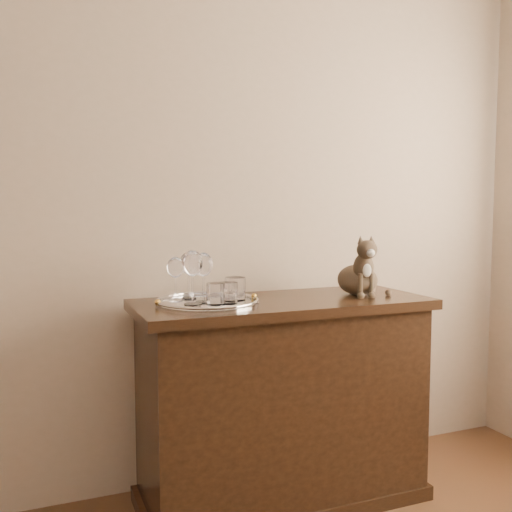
{
  "coord_description": "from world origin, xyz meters",
  "views": [
    {
      "loc": [
        -0.36,
        -0.15,
        1.22
      ],
      "look_at": [
        0.49,
        1.95,
        1.03
      ],
      "focal_mm": 40.0,
      "sensor_mm": 36.0,
      "label": 1
    }
  ],
  "objects_px": {
    "wine_glass_b": "(189,275)",
    "tumbler_b": "(216,294)",
    "wine_glass_d": "(203,278)",
    "tray": "(208,303)",
    "wine_glass_a": "(175,279)",
    "tumbler_c": "(235,289)",
    "cat": "(358,265)",
    "tumbler_a": "(228,293)",
    "sideboard": "(282,401)",
    "wine_glass_c": "(193,278)"
  },
  "relations": [
    {
      "from": "wine_glass_d",
      "to": "tumbler_a",
      "type": "bearing_deg",
      "value": -36.56
    },
    {
      "from": "wine_glass_a",
      "to": "tumbler_b",
      "type": "height_order",
      "value": "wine_glass_a"
    },
    {
      "from": "tumbler_a",
      "to": "wine_glass_a",
      "type": "bearing_deg",
      "value": 137.69
    },
    {
      "from": "tumbler_a",
      "to": "wine_glass_c",
      "type": "bearing_deg",
      "value": 170.38
    },
    {
      "from": "wine_glass_b",
      "to": "wine_glass_d",
      "type": "bearing_deg",
      "value": -75.96
    },
    {
      "from": "sideboard",
      "to": "tumbler_c",
      "type": "bearing_deg",
      "value": 178.45
    },
    {
      "from": "tray",
      "to": "tumbler_c",
      "type": "height_order",
      "value": "tumbler_c"
    },
    {
      "from": "tray",
      "to": "wine_glass_a",
      "type": "height_order",
      "value": "wine_glass_a"
    },
    {
      "from": "sideboard",
      "to": "wine_glass_a",
      "type": "relative_size",
      "value": 7.0
    },
    {
      "from": "wine_glass_b",
      "to": "tumbler_b",
      "type": "distance_m",
      "value": 0.19
    },
    {
      "from": "wine_glass_b",
      "to": "wine_glass_c",
      "type": "xyz_separation_m",
      "value": [
        -0.03,
        -0.15,
        0.01
      ]
    },
    {
      "from": "tumbler_a",
      "to": "tray",
      "type": "bearing_deg",
      "value": 129.73
    },
    {
      "from": "sideboard",
      "to": "tray",
      "type": "distance_m",
      "value": 0.53
    },
    {
      "from": "sideboard",
      "to": "tumbler_c",
      "type": "distance_m",
      "value": 0.52
    },
    {
      "from": "tray",
      "to": "wine_glass_b",
      "type": "xyz_separation_m",
      "value": [
        -0.05,
        0.1,
        0.1
      ]
    },
    {
      "from": "wine_glass_a",
      "to": "tumbler_a",
      "type": "xyz_separation_m",
      "value": [
        0.17,
        -0.15,
        -0.04
      ]
    },
    {
      "from": "wine_glass_a",
      "to": "tumbler_c",
      "type": "distance_m",
      "value": 0.24
    },
    {
      "from": "tray",
      "to": "wine_glass_a",
      "type": "bearing_deg",
      "value": 143.26
    },
    {
      "from": "sideboard",
      "to": "tumbler_a",
      "type": "height_order",
      "value": "tumbler_a"
    },
    {
      "from": "sideboard",
      "to": "wine_glass_c",
      "type": "distance_m",
      "value": 0.66
    },
    {
      "from": "wine_glass_b",
      "to": "cat",
      "type": "height_order",
      "value": "cat"
    },
    {
      "from": "wine_glass_a",
      "to": "tumbler_a",
      "type": "distance_m",
      "value": 0.23
    },
    {
      "from": "wine_glass_d",
      "to": "tumbler_b",
      "type": "relative_size",
      "value": 2.38
    },
    {
      "from": "tumbler_b",
      "to": "cat",
      "type": "distance_m",
      "value": 0.66
    },
    {
      "from": "sideboard",
      "to": "tumbler_b",
      "type": "distance_m",
      "value": 0.57
    },
    {
      "from": "tray",
      "to": "tumbler_b",
      "type": "relative_size",
      "value": 4.92
    },
    {
      "from": "tumbler_a",
      "to": "cat",
      "type": "xyz_separation_m",
      "value": [
        0.61,
        0.06,
        0.08
      ]
    },
    {
      "from": "tumbler_b",
      "to": "cat",
      "type": "xyz_separation_m",
      "value": [
        0.66,
        0.06,
        0.08
      ]
    },
    {
      "from": "tumbler_a",
      "to": "tumbler_c",
      "type": "distance_m",
      "value": 0.08
    },
    {
      "from": "wine_glass_d",
      "to": "tumbler_b",
      "type": "height_order",
      "value": "wine_glass_d"
    },
    {
      "from": "wine_glass_a",
      "to": "cat",
      "type": "xyz_separation_m",
      "value": [
        0.77,
        -0.1,
        0.04
      ]
    },
    {
      "from": "wine_glass_d",
      "to": "tumbler_a",
      "type": "height_order",
      "value": "wine_glass_d"
    },
    {
      "from": "cat",
      "to": "wine_glass_a",
      "type": "bearing_deg",
      "value": -177.1
    },
    {
      "from": "wine_glass_a",
      "to": "wine_glass_b",
      "type": "xyz_separation_m",
      "value": [
        0.06,
        0.02,
        0.01
      ]
    },
    {
      "from": "wine_glass_b",
      "to": "wine_glass_d",
      "type": "distance_m",
      "value": 0.12
    },
    {
      "from": "wine_glass_d",
      "to": "tumbler_b",
      "type": "distance_m",
      "value": 0.09
    },
    {
      "from": "wine_glass_b",
      "to": "wine_glass_c",
      "type": "height_order",
      "value": "wine_glass_c"
    },
    {
      "from": "wine_glass_d",
      "to": "cat",
      "type": "distance_m",
      "value": 0.69
    },
    {
      "from": "wine_glass_c",
      "to": "tumbler_c",
      "type": "bearing_deg",
      "value": 12.02
    },
    {
      "from": "wine_glass_b",
      "to": "wine_glass_c",
      "type": "relative_size",
      "value": 0.91
    },
    {
      "from": "tumbler_c",
      "to": "cat",
      "type": "distance_m",
      "value": 0.56
    },
    {
      "from": "wine_glass_a",
      "to": "tumbler_c",
      "type": "height_order",
      "value": "wine_glass_a"
    },
    {
      "from": "tray",
      "to": "tumbler_b",
      "type": "bearing_deg",
      "value": -81.99
    },
    {
      "from": "sideboard",
      "to": "wine_glass_c",
      "type": "bearing_deg",
      "value": -175.03
    },
    {
      "from": "tray",
      "to": "wine_glass_b",
      "type": "distance_m",
      "value": 0.15
    },
    {
      "from": "tray",
      "to": "tumbler_c",
      "type": "relative_size",
      "value": 4.37
    },
    {
      "from": "wine_glass_c",
      "to": "wine_glass_d",
      "type": "bearing_deg",
      "value": 34.42
    },
    {
      "from": "sideboard",
      "to": "tumbler_a",
      "type": "bearing_deg",
      "value": -167.54
    },
    {
      "from": "tray",
      "to": "wine_glass_c",
      "type": "height_order",
      "value": "wine_glass_c"
    },
    {
      "from": "tumbler_c",
      "to": "cat",
      "type": "bearing_deg",
      "value": -0.56
    }
  ]
}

